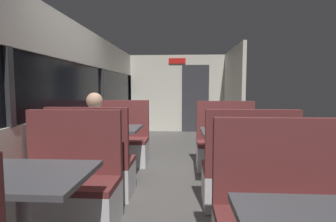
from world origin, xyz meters
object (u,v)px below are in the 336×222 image
object	(u,v)px
dining_table_rear_aisle	(235,138)
coffee_cup_secondary	(226,129)
bench_mid_window_facing_entry	(121,145)
bench_rear_aisle_facing_entry	(226,149)
bench_mid_window_facing_end	(93,170)
bench_rear_aisle_facing_end	(247,178)
dining_table_near_window	(23,187)
seated_passenger	(95,151)
bench_near_window_facing_entry	(69,191)
dining_table_mid_window	(109,134)
coffee_cup_primary	(114,126)

from	to	relation	value
dining_table_rear_aisle	coffee_cup_secondary	bearing A→B (deg)	-138.40
bench_mid_window_facing_entry	bench_rear_aisle_facing_entry	xyz separation A→B (m)	(1.79, -0.20, 0.00)
bench_mid_window_facing_end	bench_mid_window_facing_entry	world-z (taller)	same
bench_rear_aisle_facing_end	bench_rear_aisle_facing_entry	bearing A→B (deg)	90.00
bench_mid_window_facing_end	bench_rear_aisle_facing_entry	xyz separation A→B (m)	(1.79, 1.20, 0.00)
bench_rear_aisle_facing_end	dining_table_near_window	bearing A→B (deg)	-146.71
dining_table_rear_aisle	seated_passenger	world-z (taller)	seated_passenger
bench_mid_window_facing_end	bench_mid_window_facing_entry	size ratio (longest dim) A/B	1.00
bench_near_window_facing_entry	coffee_cup_secondary	world-z (taller)	bench_near_window_facing_entry
bench_near_window_facing_entry	bench_mid_window_facing_end	size ratio (longest dim) A/B	1.00
dining_table_near_window	bench_mid_window_facing_entry	bearing A→B (deg)	90.00
bench_rear_aisle_facing_entry	coffee_cup_secondary	world-z (taller)	bench_rear_aisle_facing_entry
seated_passenger	bench_mid_window_facing_entry	bearing A→B (deg)	90.00
bench_rear_aisle_facing_end	coffee_cup_secondary	size ratio (longest dim) A/B	12.22
bench_rear_aisle_facing_entry	bench_mid_window_facing_entry	bearing A→B (deg)	173.62
dining_table_near_window	dining_table_rear_aisle	distance (m)	2.59
seated_passenger	bench_near_window_facing_entry	bearing A→B (deg)	-90.00
dining_table_near_window	dining_table_rear_aisle	xyz separation A→B (m)	(1.79, 1.87, 0.00)
dining_table_rear_aisle	bench_rear_aisle_facing_entry	distance (m)	0.77
dining_table_mid_window	dining_table_rear_aisle	bearing A→B (deg)	-6.38
dining_table_mid_window	coffee_cup_secondary	distance (m)	1.69
bench_mid_window_facing_entry	bench_mid_window_facing_end	bearing A→B (deg)	-90.00
seated_passenger	bench_mid_window_facing_end	bearing A→B (deg)	-90.00
coffee_cup_secondary	bench_mid_window_facing_entry	bearing A→B (deg)	148.28
bench_mid_window_facing_end	coffee_cup_secondary	xyz separation A→B (m)	(1.65, 0.38, 0.46)
bench_mid_window_facing_entry	coffee_cup_primary	size ratio (longest dim) A/B	12.22
bench_rear_aisle_facing_end	seated_passenger	world-z (taller)	seated_passenger
bench_mid_window_facing_end	bench_rear_aisle_facing_end	bearing A→B (deg)	-6.38
coffee_cup_primary	bench_near_window_facing_entry	bearing A→B (deg)	-95.26
bench_rear_aisle_facing_entry	coffee_cup_primary	bearing A→B (deg)	-159.55
dining_table_near_window	bench_near_window_facing_entry	world-z (taller)	bench_near_window_facing_entry
dining_table_near_window	dining_table_mid_window	distance (m)	2.07
bench_near_window_facing_entry	bench_rear_aisle_facing_end	world-z (taller)	same
dining_table_near_window	bench_mid_window_facing_entry	distance (m)	2.79
bench_rear_aisle_facing_entry	seated_passenger	world-z (taller)	seated_passenger
coffee_cup_primary	coffee_cup_secondary	bearing A→B (deg)	-7.29
seated_passenger	coffee_cup_primary	bearing A→B (deg)	77.08
dining_table_mid_window	bench_near_window_facing_entry	bearing A→B (deg)	-90.00
dining_table_near_window	coffee_cup_secondary	world-z (taller)	coffee_cup_secondary
dining_table_rear_aisle	seated_passenger	distance (m)	1.84
bench_near_window_facing_entry	seated_passenger	world-z (taller)	seated_passenger
dining_table_rear_aisle	coffee_cup_secondary	world-z (taller)	coffee_cup_secondary
dining_table_rear_aisle	coffee_cup_primary	world-z (taller)	coffee_cup_primary
bench_mid_window_facing_end	dining_table_near_window	bearing A→B (deg)	-90.00
dining_table_mid_window	bench_rear_aisle_facing_entry	xyz separation A→B (m)	(1.79, 0.50, -0.31)
bench_near_window_facing_entry	bench_mid_window_facing_entry	size ratio (longest dim) A/B	1.00
dining_table_rear_aisle	coffee_cup_primary	distance (m)	1.68
dining_table_mid_window	seated_passenger	size ratio (longest dim) A/B	0.71
bench_mid_window_facing_entry	bench_rear_aisle_facing_end	bearing A→B (deg)	-41.77
coffee_cup_primary	bench_rear_aisle_facing_entry	bearing A→B (deg)	20.45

